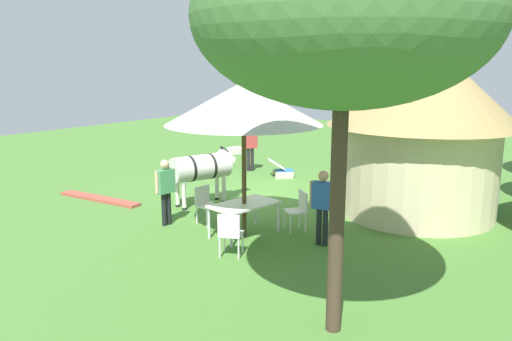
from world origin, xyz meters
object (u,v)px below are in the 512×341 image
(standing_watcher, at_px, (250,143))
(zebra_nearest_camera, at_px, (202,168))
(patio_chair_near_hut, at_px, (230,232))
(patio_chair_east_end, at_px, (299,208))
(guest_behind_table, at_px, (323,201))
(zebra_by_umbrella, at_px, (352,149))
(acacia_tree_far_lawn, at_px, (344,18))
(thatched_hut, at_px, (421,120))
(patio_dining_table, at_px, (244,207))
(guest_beside_umbrella, at_px, (166,186))
(patio_chair_near_lawn, at_px, (205,202))
(shade_umbrella, at_px, (244,103))
(striped_lounge_chair, at_px, (281,170))

(standing_watcher, bearing_deg, zebra_nearest_camera, 57.24)
(patio_chair_near_hut, bearing_deg, patio_chair_east_end, 59.16)
(guest_behind_table, bearing_deg, zebra_by_umbrella, -80.58)
(patio_chair_east_end, distance_m, zebra_nearest_camera, 3.26)
(patio_chair_near_hut, relative_size, zebra_by_umbrella, 0.41)
(patio_chair_east_end, xyz_separation_m, acacia_tree_far_lawn, (3.43, 2.81, 3.81))
(thatched_hut, height_order, patio_chair_near_hut, thatched_hut)
(acacia_tree_far_lawn, bearing_deg, guest_behind_table, -146.98)
(patio_dining_table, distance_m, guest_beside_umbrella, 2.02)
(thatched_hut, height_order, zebra_by_umbrella, thatched_hut)
(thatched_hut, bearing_deg, zebra_nearest_camera, -61.12)
(patio_chair_east_end, relative_size, standing_watcher, 0.55)
(thatched_hut, height_order, guest_behind_table, thatched_hut)
(guest_behind_table, height_order, zebra_nearest_camera, guest_behind_table)
(patio_chair_east_end, bearing_deg, patio_chair_near_lawn, 60.02)
(guest_behind_table, xyz_separation_m, standing_watcher, (-4.92, -5.78, 0.03))
(patio_dining_table, bearing_deg, standing_watcher, -142.96)
(shade_umbrella, distance_m, patio_chair_east_end, 2.74)
(shade_umbrella, height_order, standing_watcher, shade_umbrella)
(thatched_hut, xyz_separation_m, patio_chair_east_end, (2.92, -1.66, -1.88))
(patio_chair_near_hut, xyz_separation_m, standing_watcher, (-6.60, -4.68, 0.47))
(thatched_hut, distance_m, standing_watcher, 6.82)
(patio_chair_near_hut, distance_m, striped_lounge_chair, 7.22)
(patio_chair_east_end, distance_m, striped_lounge_chair, 5.44)
(patio_chair_near_hut, relative_size, guest_behind_table, 0.56)
(guest_beside_umbrella, xyz_separation_m, acacia_tree_far_lawn, (1.84, 5.48, 3.39))
(patio_chair_near_lawn, xyz_separation_m, guest_beside_umbrella, (0.66, -0.64, 0.43))
(striped_lounge_chair, bearing_deg, zebra_nearest_camera, -42.94)
(shade_umbrella, height_order, acacia_tree_far_lawn, acacia_tree_far_lawn)
(patio_chair_near_lawn, distance_m, guest_beside_umbrella, 1.01)
(acacia_tree_far_lawn, bearing_deg, thatched_hut, -169.71)
(zebra_nearest_camera, distance_m, acacia_tree_far_lawn, 7.80)
(guest_beside_umbrella, bearing_deg, patio_chair_near_hut, -98.55)
(standing_watcher, relative_size, acacia_tree_far_lawn, 0.30)
(patio_chair_east_end, relative_size, guest_behind_table, 0.56)
(shade_umbrella, relative_size, striped_lounge_chair, 3.59)
(standing_watcher, xyz_separation_m, zebra_nearest_camera, (4.16, 1.63, 0.02))
(guest_beside_umbrella, xyz_separation_m, standing_watcher, (-5.98, -2.18, 0.04))
(standing_watcher, bearing_deg, patio_dining_table, 72.82)
(patio_chair_near_hut, relative_size, acacia_tree_far_lawn, 0.16)
(striped_lounge_chair, bearing_deg, shade_umbrella, -18.92)
(thatched_hut, bearing_deg, acacia_tree_far_lawn, 10.29)
(acacia_tree_far_lawn, bearing_deg, zebra_nearest_camera, -121.26)
(guest_behind_table, bearing_deg, guest_beside_umbrella, 4.23)
(patio_dining_table, bearing_deg, guest_behind_table, 107.17)
(guest_behind_table, bearing_deg, patio_chair_near_hut, 44.58)
(shade_umbrella, xyz_separation_m, zebra_nearest_camera, (-1.28, -2.47, -1.92))
(shade_umbrella, xyz_separation_m, guest_beside_umbrella, (0.54, -1.92, -1.99))
(zebra_by_umbrella, bearing_deg, patio_chair_near_hut, 76.83)
(patio_dining_table, height_order, zebra_by_umbrella, zebra_by_umbrella)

